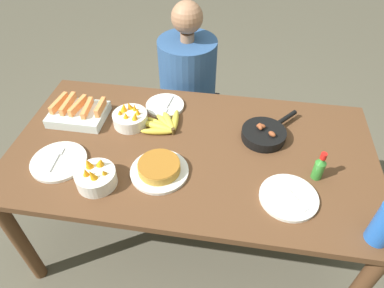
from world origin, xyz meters
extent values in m
plane|color=#565142|center=(0.00, 0.00, 0.00)|extent=(14.00, 14.00, 0.00)
cube|color=brown|center=(0.00, 0.00, 0.73)|extent=(1.76, 0.93, 0.03)
cylinder|color=brown|center=(-0.82, -0.41, 0.35)|extent=(0.07, 0.07, 0.71)
cylinder|color=brown|center=(-0.82, 0.41, 0.35)|extent=(0.07, 0.07, 0.71)
cylinder|color=brown|center=(0.82, 0.41, 0.35)|extent=(0.07, 0.07, 0.71)
ellipsoid|color=gold|center=(-0.12, 0.17, 0.76)|extent=(0.05, 0.18, 0.03)
ellipsoid|color=gold|center=(-0.15, 0.15, 0.77)|extent=(0.12, 0.16, 0.04)
ellipsoid|color=gold|center=(-0.16, 0.14, 0.76)|extent=(0.14, 0.15, 0.04)
ellipsoid|color=gold|center=(-0.18, 0.13, 0.76)|extent=(0.18, 0.12, 0.03)
ellipsoid|color=gold|center=(-0.20, 0.11, 0.76)|extent=(0.20, 0.09, 0.04)
ellipsoid|color=gold|center=(-0.19, 0.08, 0.76)|extent=(0.18, 0.06, 0.03)
cylinder|color=#4C3819|center=(-0.11, 0.09, 0.76)|extent=(0.02, 0.02, 0.04)
cube|color=silver|center=(-0.63, 0.13, 0.77)|extent=(0.28, 0.22, 0.05)
cube|color=#ED8E4C|center=(-0.74, 0.16, 0.81)|extent=(0.04, 0.15, 0.04)
cube|color=#ED8E4C|center=(-0.69, 0.16, 0.81)|extent=(0.02, 0.17, 0.04)
cube|color=#ED8E4C|center=(-0.63, 0.15, 0.81)|extent=(0.05, 0.15, 0.04)
cube|color=#ED8E4C|center=(-0.58, 0.14, 0.81)|extent=(0.03, 0.15, 0.04)
cube|color=#ED8E4C|center=(-0.51, 0.16, 0.81)|extent=(0.02, 0.13, 0.05)
cylinder|color=black|center=(0.34, 0.13, 0.75)|extent=(0.21, 0.21, 0.01)
cylinder|color=black|center=(0.34, 0.13, 0.78)|extent=(0.22, 0.22, 0.04)
cylinder|color=black|center=(0.45, 0.26, 0.78)|extent=(0.11, 0.13, 0.02)
ellipsoid|color=brown|center=(0.32, 0.14, 0.81)|extent=(0.05, 0.02, 0.02)
ellipsoid|color=brown|center=(0.32, 0.14, 0.81)|extent=(0.04, 0.05, 0.03)
ellipsoid|color=brown|center=(0.37, 0.09, 0.81)|extent=(0.05, 0.05, 0.03)
cylinder|color=silver|center=(-0.12, -0.18, 0.75)|extent=(0.26, 0.26, 0.02)
cylinder|color=gold|center=(-0.12, -0.18, 0.78)|extent=(0.19, 0.19, 0.04)
cylinder|color=#9B601E|center=(-0.12, -0.18, 0.80)|extent=(0.19, 0.19, 0.00)
cylinder|color=silver|center=(0.45, -0.23, 0.75)|extent=(0.25, 0.25, 0.02)
cylinder|color=silver|center=(0.45, -0.20, 0.76)|extent=(0.08, 0.11, 0.01)
cube|color=silver|center=(0.50, -0.28, 0.76)|extent=(0.05, 0.05, 0.00)
cylinder|color=silver|center=(-0.60, -0.19, 0.75)|extent=(0.26, 0.26, 0.02)
cylinder|color=silver|center=(-0.60, -0.21, 0.76)|extent=(0.01, 0.11, 0.01)
cube|color=silver|center=(-0.61, -0.14, 0.76)|extent=(0.02, 0.04, 0.00)
cylinder|color=silver|center=(-0.20, 0.30, 0.75)|extent=(0.21, 0.21, 0.02)
cylinder|color=silver|center=(-0.18, 0.32, 0.76)|extent=(0.02, 0.11, 0.01)
cube|color=silver|center=(-0.19, 0.24, 0.76)|extent=(0.03, 0.05, 0.00)
cylinder|color=silver|center=(-0.37, -0.28, 0.78)|extent=(0.18, 0.18, 0.07)
cone|color=orange|center=(-0.33, -0.28, 0.83)|extent=(0.03, 0.04, 0.04)
cone|color=orange|center=(-0.36, -0.24, 0.83)|extent=(0.06, 0.05, 0.06)
cone|color=orange|center=(-0.41, -0.25, 0.84)|extent=(0.06, 0.06, 0.06)
cone|color=orange|center=(-0.40, -0.30, 0.84)|extent=(0.05, 0.05, 0.06)
cone|color=orange|center=(-0.37, -0.31, 0.84)|extent=(0.05, 0.04, 0.06)
cylinder|color=silver|center=(-0.34, 0.13, 0.78)|extent=(0.18, 0.18, 0.07)
cone|color=orange|center=(-0.30, 0.14, 0.83)|extent=(0.03, 0.03, 0.05)
cone|color=orange|center=(-0.33, 0.17, 0.83)|extent=(0.03, 0.03, 0.05)
cone|color=orange|center=(-0.36, 0.18, 0.83)|extent=(0.05, 0.04, 0.05)
cone|color=orange|center=(-0.38, 0.16, 0.83)|extent=(0.06, 0.06, 0.05)
cone|color=orange|center=(-0.39, 0.12, 0.82)|extent=(0.04, 0.04, 0.04)
cone|color=orange|center=(-0.35, 0.10, 0.82)|extent=(0.04, 0.04, 0.04)
cone|color=orange|center=(-0.30, 0.10, 0.83)|extent=(0.05, 0.05, 0.05)
cylinder|color=#337F2D|center=(0.57, -0.09, 0.79)|extent=(0.05, 0.05, 0.09)
cone|color=#337F2D|center=(0.57, -0.09, 0.85)|extent=(0.05, 0.05, 0.03)
cylinder|color=red|center=(0.57, -0.09, 0.88)|extent=(0.03, 0.03, 0.03)
cube|color=black|center=(-0.14, 0.69, 0.23)|extent=(0.40, 0.40, 0.45)
cylinder|color=#2D5184|center=(-0.14, 0.69, 0.70)|extent=(0.36, 0.36, 0.49)
cylinder|color=#9E7051|center=(-0.14, 0.69, 0.97)|extent=(0.08, 0.08, 0.05)
sphere|color=#9E7051|center=(-0.14, 0.69, 1.09)|extent=(0.18, 0.18, 0.18)
camera|label=1|loc=(0.19, -1.17, 1.91)|focal=32.00mm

